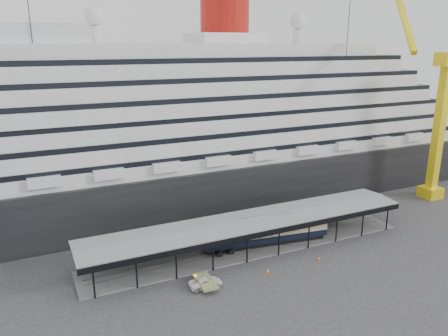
{
  "coord_description": "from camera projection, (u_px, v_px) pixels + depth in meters",
  "views": [
    {
      "loc": [
        -32.38,
        -53.01,
        32.81
      ],
      "look_at": [
        -3.49,
        8.0,
        13.56
      ],
      "focal_mm": 35.0,
      "sensor_mm": 36.0,
      "label": 1
    }
  ],
  "objects": [
    {
      "name": "port_truck",
      "position": [
        206.0,
        283.0,
        60.98
      ],
      "size": [
        4.81,
        2.39,
        1.31
      ],
      "primitive_type": "imported",
      "rotation": [
        0.0,
        0.0,
        1.53
      ],
      "color": "white",
      "rests_on": "ground"
    },
    {
      "name": "cruise_ship",
      "position": [
        190.0,
        116.0,
        91.19
      ],
      "size": [
        130.0,
        30.0,
        43.9
      ],
      "color": "black",
      "rests_on": "ground"
    },
    {
      "name": "ground",
      "position": [
        266.0,
        261.0,
        68.39
      ],
      "size": [
        200.0,
        200.0,
        0.0
      ],
      "primitive_type": "plane",
      "color": "#333335",
      "rests_on": "ground"
    },
    {
      "name": "traffic_cone_mid",
      "position": [
        268.0,
        271.0,
        64.55
      ],
      "size": [
        0.52,
        0.52,
        0.82
      ],
      "rotation": [
        0.0,
        0.0,
        -0.29
      ],
      "color": "#E2580C",
      "rests_on": "ground"
    },
    {
      "name": "platform_canopy",
      "position": [
        251.0,
        235.0,
        72.09
      ],
      "size": [
        56.0,
        9.18,
        5.3
      ],
      "color": "slate",
      "rests_on": "ground"
    },
    {
      "name": "traffic_cone_left",
      "position": [
        267.0,
        271.0,
        64.61
      ],
      "size": [
        0.44,
        0.44,
        0.69
      ],
      "rotation": [
        0.0,
        0.0,
        -0.29
      ],
      "color": "#F84F0D",
      "rests_on": "ground"
    },
    {
      "name": "crane_yellow",
      "position": [
        436.0,
        107.0,
        91.45
      ],
      "size": [
        23.83,
        18.78,
        47.6
      ],
      "color": "yellow",
      "rests_on": "ground"
    },
    {
      "name": "traffic_cone_right",
      "position": [
        319.0,
        259.0,
        68.27
      ],
      "size": [
        0.49,
        0.49,
        0.77
      ],
      "rotation": [
        0.0,
        0.0,
        0.3
      ],
      "color": "#E14A0C",
      "rests_on": "ground"
    },
    {
      "name": "pullman_carriage",
      "position": [
        265.0,
        231.0,
        73.14
      ],
      "size": [
        22.11,
        5.8,
        21.53
      ],
      "rotation": [
        0.0,
        0.0,
        -0.14
      ],
      "color": "black",
      "rests_on": "ground"
    }
  ]
}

